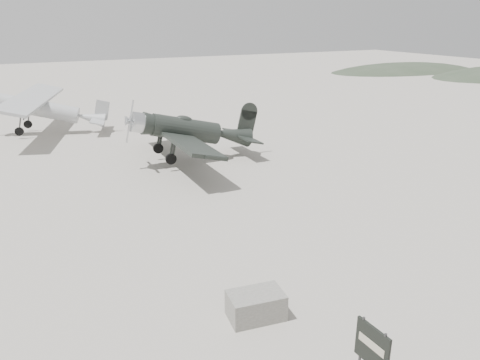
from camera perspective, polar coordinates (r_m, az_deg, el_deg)
The scene contains 6 objects.
ground at distance 19.44m, azimuth -2.34°, elevation -5.28°, with size 160.00×160.00×0.00m, color #A39A90.
hill_northeast at distance 80.55m, azimuth 19.32°, elevation 12.49°, with size 32.00×16.00×5.20m, color #2F3C2B.
lowwing_monoplane at distance 27.28m, azimuth -5.96°, elevation 6.03°, with size 7.83×10.84×3.53m.
highwing_monoplane at distance 36.57m, azimuth -22.90°, elevation 8.36°, with size 8.41×11.68×3.32m.
equipment_block at distance 13.64m, azimuth 1.95°, elevation -15.04°, with size 1.55×0.97×0.77m, color #64625D.
sign_board at distance 11.83m, azimuth 15.81°, elevation -19.02°, with size 0.12×1.03×1.48m.
Camera 1 is at (-7.20, -16.15, 8.08)m, focal length 35.00 mm.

